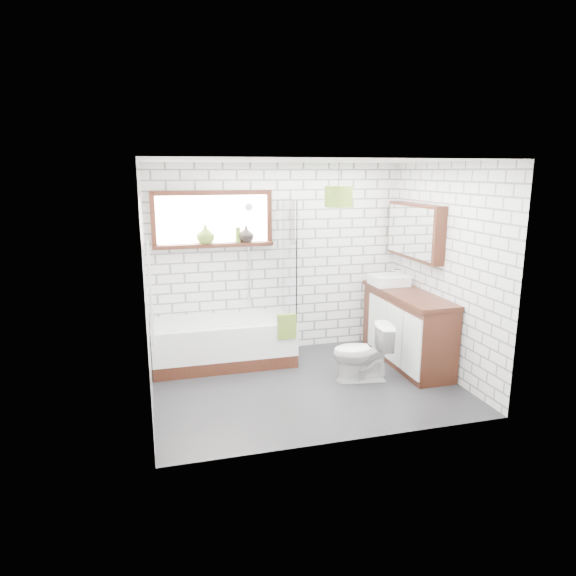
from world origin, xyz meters
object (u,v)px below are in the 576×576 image
object	(u,v)px
vanity	(407,328)
toilet	(362,353)
bathtub	(223,342)
pendant	(338,196)
basin	(389,280)

from	to	relation	value
vanity	toilet	xyz separation A→B (m)	(-0.77, -0.39, -0.12)
toilet	vanity	bearing A→B (deg)	125.70
bathtub	toilet	distance (m)	1.76
vanity	pendant	world-z (taller)	pendant
bathtub	vanity	distance (m)	2.33
bathtub	pendant	world-z (taller)	pendant
basin	bathtub	bearing A→B (deg)	176.39
pendant	basin	bearing A→B (deg)	14.94
basin	toilet	bearing A→B (deg)	-131.02
toilet	pendant	xyz separation A→B (m)	(-0.10, 0.60, 1.76)
bathtub	toilet	world-z (taller)	toilet
vanity	pendant	xyz separation A→B (m)	(-0.88, 0.22, 1.64)
vanity	toilet	world-z (taller)	vanity
toilet	basin	bearing A→B (deg)	148.17
vanity	basin	bearing A→B (deg)	97.86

